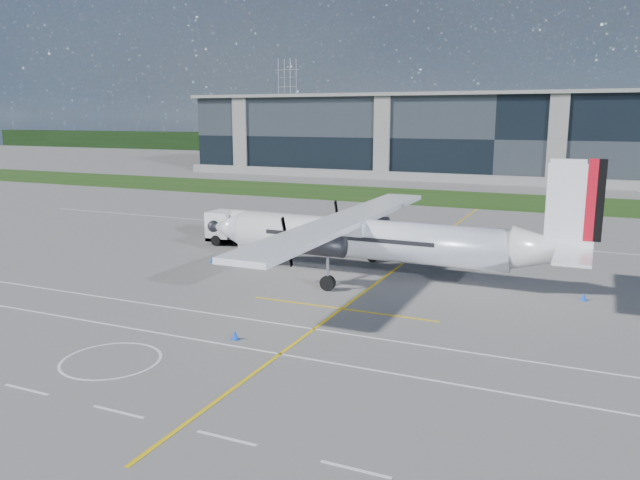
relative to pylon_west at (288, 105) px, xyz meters
The scene contains 16 objects.
ground 136.84m from the pylon_west, 53.97° to the right, with size 400.00×400.00×0.00m, color #5D5A58.
grass_strip 130.49m from the pylon_west, 51.89° to the right, with size 400.00×18.00×0.04m, color #1E3F11.
terminal_building 106.57m from the pylon_west, 41.19° to the right, with size 120.00×20.00×15.00m, color black.
tree_line 81.51m from the pylon_west, ahead, with size 400.00×6.00×6.00m, color black.
pylon_west is the anchor object (origin of this frame).
yellow_taxiway_centerline 163.44m from the pylon_west, 59.34° to the right, with size 0.20×70.00×0.01m, color yellow.
white_lane_line 183.09m from the pylon_west, 64.00° to the right, with size 90.00×0.15×0.01m, color white.
turboprop_aircraft 169.91m from the pylon_west, 60.80° to the right, with size 28.64×29.70×8.91m, color white, non-canonical shape.
fuel_tanker_truck 158.00m from the pylon_west, 64.46° to the right, with size 8.45×2.75×3.17m, color silver, non-canonical shape.
baggage_tug 161.55m from the pylon_west, 63.94° to the right, with size 3.13×1.88×1.88m, color silver, non-canonical shape.
ground_crew_person 160.80m from the pylon_west, 64.47° to the right, with size 0.73×0.52×1.79m, color #F25907.
safety_cone_nose_stbd 162.42m from the pylon_west, 64.30° to the right, with size 0.36×0.36×0.50m, color blue.
safety_cone_portwing 182.25m from the pylon_west, 63.90° to the right, with size 0.36×0.36×0.50m, color blue.
safety_cone_stbdwing 155.69m from the pylon_west, 59.16° to the right, with size 0.36×0.36×0.50m, color blue.
safety_cone_tail 177.32m from the pylon_west, 56.97° to the right, with size 0.36×0.36×0.50m, color blue.
safety_cone_nose_port 164.69m from the pylon_west, 65.15° to the right, with size 0.36×0.36×0.50m, color blue.
Camera 1 is at (16.54, -39.52, 11.46)m, focal length 35.00 mm.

